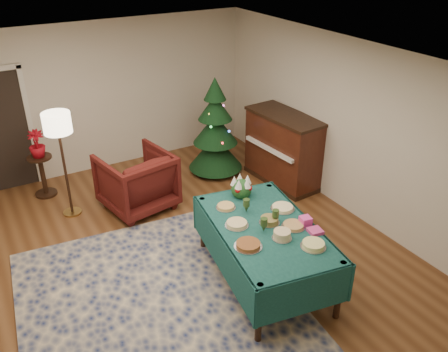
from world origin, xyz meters
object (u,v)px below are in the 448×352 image
armchair (136,178)px  side_table (43,176)px  buffet_table (265,238)px  potted_plant (38,150)px  floor_lamp (58,129)px  piano (283,149)px  christmas_tree (215,131)px  gift_box (305,221)px

armchair → side_table: bearing=-54.2°
buffet_table → potted_plant: (-1.98, 3.69, 0.20)m
floor_lamp → potted_plant: (-0.23, 0.83, -0.60)m
piano → floor_lamp: bearing=167.5°
side_table → potted_plant: size_ratio=1.56×
side_table → piano: size_ratio=0.48×
armchair → potted_plant: armchair is taller
armchair → side_table: armchair is taller
floor_lamp → christmas_tree: size_ratio=0.94×
christmas_tree → potted_plant: bearing=166.9°
side_table → potted_plant: bearing=0.0°
floor_lamp → piano: floor_lamp is taller
gift_box → floor_lamp: size_ratio=0.08×
side_table → potted_plant: (0.00, 0.00, 0.50)m
potted_plant → piano: piano is taller
armchair → buffet_table: bearing=96.3°
potted_plant → christmas_tree: (2.95, -0.69, -0.04)m
armchair → floor_lamp: (-1.00, 0.35, 0.92)m
gift_box → floor_lamp: floor_lamp is taller
potted_plant → christmas_tree: 3.03m
gift_box → armchair: 2.99m
gift_box → floor_lamp: bearing=125.7°
gift_box → christmas_tree: (0.51, 3.21, -0.05)m
potted_plant → piano: bearing=-23.1°
buffet_table → potted_plant: size_ratio=4.85×
piano → christmas_tree: bearing=132.3°
christmas_tree → buffet_table: bearing=-107.9°
gift_box → piano: bearing=59.1°
christmas_tree → piano: size_ratio=1.20×
side_table → piano: piano is taller
potted_plant → floor_lamp: bearing=-74.2°
buffet_table → side_table: 4.20m
buffet_table → armchair: size_ratio=2.13×
potted_plant → piano: (3.80, -1.62, -0.23)m
potted_plant → christmas_tree: size_ratio=0.26×
gift_box → armchair: bearing=114.0°
side_table → potted_plant: potted_plant is taller
side_table → christmas_tree: 3.07m
side_table → christmas_tree: christmas_tree is taller
floor_lamp → potted_plant: floor_lamp is taller
gift_box → christmas_tree: 3.25m
armchair → potted_plant: bearing=-54.2°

